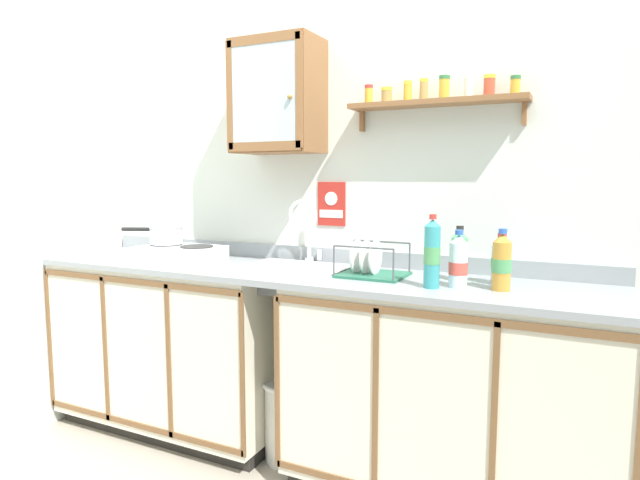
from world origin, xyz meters
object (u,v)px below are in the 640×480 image
Objects in this scene: sink at (295,271)px; hot_plate_stove at (179,253)px; trash_bin at (287,420)px; bottle_detergent_teal_4 at (432,254)px; warning_sign at (331,204)px; bottle_soda_green_3 at (459,257)px; bottle_water_blue_0 at (501,261)px; bottle_juice_amber_2 at (502,263)px; dish_rack at (370,267)px; bottle_water_clear_1 at (458,262)px; wall_cabinet at (278,97)px; saucepan at (165,234)px.

hot_plate_stove is at bearing -175.09° from sink.
sink is 0.75m from trash_bin.
bottle_detergent_teal_4 is 0.78m from warning_sign.
warning_sign is (-0.71, 0.20, 0.20)m from bottle_soda_green_3.
bottle_detergent_teal_4 reaches higher than bottle_water_blue_0.
sink is 0.41m from warning_sign.
bottle_detergent_teal_4 is at bearing -141.50° from bottle_water_blue_0.
dish_rack is at bearing 173.41° from bottle_juice_amber_2.
dish_rack is at bearing 168.90° from bottle_water_clear_1.
warning_sign is (0.77, 0.31, 0.27)m from hot_plate_stove.
dish_rack is 1.34× the size of warning_sign.
bottle_soda_green_3 is at bearing 72.24° from bottle_detergent_teal_4.
sink reaches higher than bottle_detergent_teal_4.
bottle_water_blue_0 is at bearing -3.87° from wall_cabinet.
saucepan is at bearing -177.33° from sink.
trash_bin is at bearing 174.35° from bottle_detergent_teal_4.
dish_rack is 0.75× the size of trash_bin.
bottle_juice_amber_2 is at bearing -6.59° from dish_rack.
dish_rack is at bearing 155.97° from bottle_detergent_teal_4.
bottle_soda_green_3 is 0.79× the size of dish_rack.
wall_cabinet reaches higher than bottle_water_blue_0.
bottle_water_clear_1 is 1.26m from wall_cabinet.
wall_cabinet is (0.53, 0.17, 0.82)m from hot_plate_stove.
bottle_juice_amber_2 is at bearing 4.82° from bottle_water_clear_1.
bottle_soda_green_3 is at bearing -3.77° from wall_cabinet.
wall_cabinet is (-1.13, 0.08, 0.76)m from bottle_water_blue_0.
sink is at bearing -177.88° from bottle_water_blue_0.
bottle_water_blue_0 is 0.97× the size of warning_sign.
bottle_juice_amber_2 is (0.17, 0.01, 0.01)m from bottle_water_clear_1.
bottle_detergent_teal_4 is 1.33× the size of warning_sign.
dish_rack is at bearing -12.76° from wall_cabinet.
saucepan is 1.21m from dish_rack.
saucepan is at bearing 178.54° from bottle_juice_amber_2.
bottle_soda_green_3 reaches higher than bottle_water_clear_1.
bottle_detergent_teal_4 is at bearing -4.58° from saucepan.
bottle_water_clear_1 is at bearing -175.18° from bottle_juice_amber_2.
bottle_water_blue_0 is 1.30m from trash_bin.
wall_cabinet reaches higher than bottle_water_clear_1.
warning_sign is at bearing 140.67° from dish_rack.
saucepan is at bearing 176.39° from trash_bin.
warning_sign reaches higher than bottle_water_blue_0.
bottle_detergent_teal_4 is (-0.09, -0.06, 0.04)m from bottle_water_clear_1.
warning_sign is at bearing 17.90° from saucepan.
bottle_soda_green_3 is 1.22m from wall_cabinet.
hot_plate_stove is 1.67m from bottle_water_blue_0.
bottle_water_blue_0 is 0.12m from bottle_juice_amber_2.
sink is 1.74× the size of dish_rack.
hot_plate_stove is 0.77× the size of wall_cabinet.
bottle_water_blue_0 is at bearing 5.08° from dish_rack.
bottle_juice_amber_2 is at bearing -9.63° from wall_cabinet.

